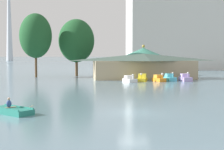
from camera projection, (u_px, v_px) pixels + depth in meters
ground_plane at (133, 112)px, 28.31m from camera, size 2000.00×2000.00×0.00m
rowboat_with_rower at (11, 111)px, 27.64m from camera, size 3.83×3.85×1.49m
pedal_boat_white at (130, 79)px, 59.94m from camera, size 2.31×2.97×1.45m
pedal_boat_yellow at (142, 78)px, 62.32m from camera, size 2.47×3.32×1.51m
pedal_boat_orange at (159, 79)px, 61.31m from camera, size 2.12×2.84×1.54m
pedal_boat_cyan at (170, 78)px, 62.59m from camera, size 2.01×2.71×1.65m
pedal_boat_lavender at (185, 78)px, 62.29m from camera, size 1.71×3.03×1.70m
boathouse at (144, 66)px, 68.33m from camera, size 20.88×8.42×4.91m
green_roof_pavilion at (143, 59)px, 81.66m from camera, size 12.96×12.96×7.02m
shoreline_tree_tall_left at (36, 36)px, 72.75m from camera, size 6.68×6.68×13.26m
shoreline_tree_mid at (76, 41)px, 77.43m from camera, size 7.90×7.90×12.55m
background_building_block at (182, 31)px, 111.76m from camera, size 34.66×12.44×24.69m
distant_broadcast_tower at (9, 0)px, 288.74m from camera, size 7.71×7.71×121.60m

